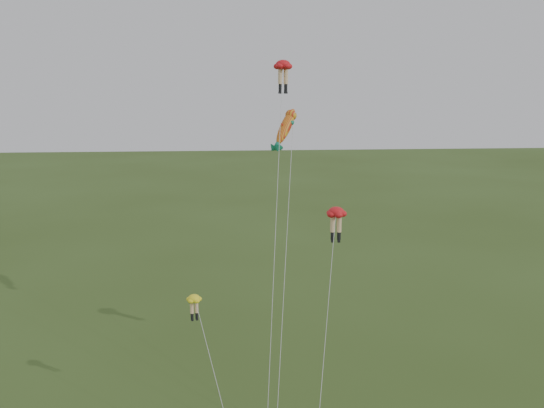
{
  "coord_description": "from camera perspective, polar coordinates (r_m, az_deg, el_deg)",
  "views": [
    {
      "loc": [
        -2.07,
        -32.82,
        20.76
      ],
      "look_at": [
        0.94,
        6.0,
        12.81
      ],
      "focal_mm": 40.0,
      "sensor_mm": 36.0,
      "label": 1
    }
  ],
  "objects": [
    {
      "name": "legs_kite_red_mid",
      "position": [
        42.27,
        6.04,
        -1.27
      ],
      "size": [
        3.86,
        11.93,
        12.16
      ],
      "rotation": [
        0.0,
        0.0,
        -0.11
      ],
      "color": "red",
      "rests_on": "ground"
    },
    {
      "name": "fish_kite",
      "position": [
        44.27,
        1.31,
        7.17
      ],
      "size": [
        3.04,
        13.32,
        18.99
      ],
      "rotation": [
        0.88,
        0.0,
        -0.72
      ],
      "color": "gold",
      "rests_on": "ground"
    },
    {
      "name": "legs_kite_yellow",
      "position": [
        36.99,
        -7.18,
        -9.62
      ],
      "size": [
        3.22,
        6.48,
        8.17
      ],
      "rotation": [
        0.0,
        0.0,
        0.3
      ],
      "color": "yellow",
      "rests_on": "ground"
    },
    {
      "name": "legs_kite_red_high",
      "position": [
        42.3,
        1.02,
        12.13
      ],
      "size": [
        2.91,
        12.13,
        22.16
      ],
      "rotation": [
        0.0,
        0.0,
        0.28
      ],
      "color": "red",
      "rests_on": "ground"
    }
  ]
}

